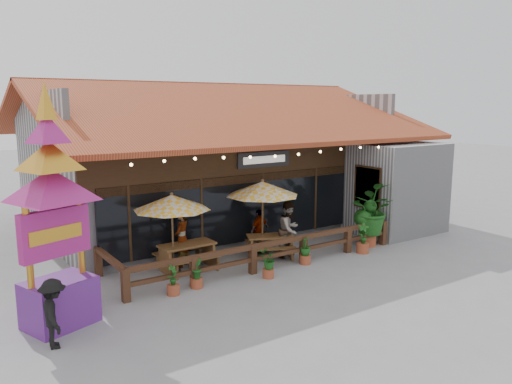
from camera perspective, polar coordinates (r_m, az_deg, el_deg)
ground at (r=17.35m, az=5.65°, el=-7.28°), size 100.00×100.00×0.00m
restaurant_building at (r=22.38m, az=-4.56°, el=2.43°), size 15.50×14.73×6.09m
patio_railing at (r=15.67m, az=-0.10°, el=-6.78°), size 10.00×2.60×0.92m
umbrella_left at (r=15.31m, az=-9.61°, el=-1.22°), size 2.75×2.75×2.52m
umbrella_right at (r=16.81m, az=0.75°, el=0.35°), size 3.17×3.17×2.66m
picnic_table_left at (r=15.92m, az=-7.87°, el=-6.80°), size 1.77×1.54×0.83m
picnic_table_right at (r=17.06m, az=1.63°, el=-5.77°), size 1.97×1.86×0.75m
thai_sign_tower at (r=12.13m, az=-22.30°, el=0.06°), size 2.86×2.86×6.06m
tropical_plant at (r=18.62m, az=12.79°, el=-2.12°), size 2.02×2.12×2.29m
diner_a at (r=16.13m, az=-8.45°, el=-5.25°), size 0.80×0.78×1.85m
diner_b at (r=16.96m, az=3.83°, el=-4.29°), size 1.14×1.02×1.92m
diner_c at (r=17.75m, az=0.40°, el=-4.34°), size 0.93×0.57×1.49m
pedestrian at (r=11.70m, az=-22.13°, el=-12.75°), size 0.65×1.03×1.52m
planter_a at (r=13.98m, az=-9.46°, el=-10.13°), size 0.37×0.35×0.86m
planter_b at (r=14.38m, az=-6.81°, el=-9.35°), size 0.35×0.36×0.87m
planter_c at (r=15.04m, az=1.41°, el=-8.07°), size 0.58×0.52×0.84m
planter_d at (r=16.39m, az=5.65°, el=-6.73°), size 0.48×0.48×0.90m
planter_e at (r=17.87m, az=12.13°, el=-5.45°), size 0.45×0.44×1.07m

